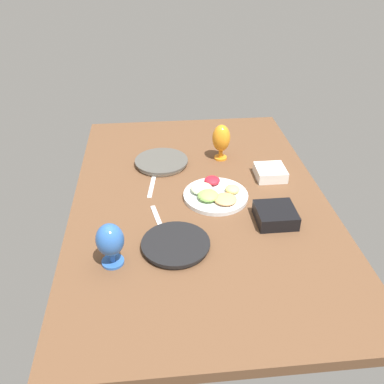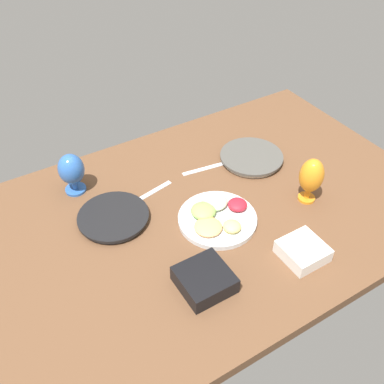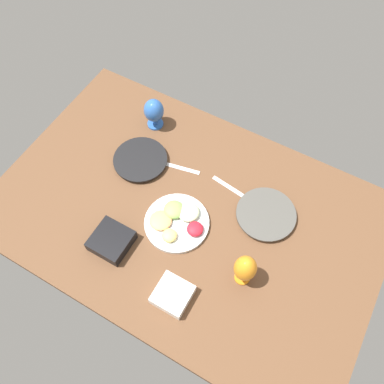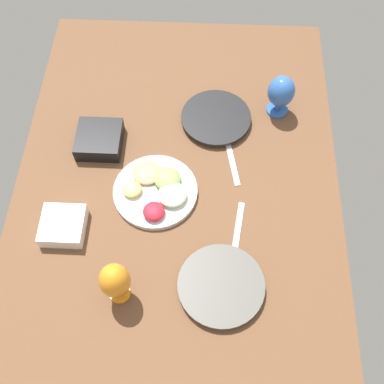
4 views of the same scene
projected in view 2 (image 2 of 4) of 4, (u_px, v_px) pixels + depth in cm
name	position (u px, v px, depth cm)	size (l,w,h in cm)	color
ground_plane	(209.00, 213.00, 154.90)	(160.00, 104.00, 4.00)	brown
dinner_plate_left	(113.00, 218.00, 148.47)	(24.14, 24.14, 2.45)	#4C4C51
dinner_plate_right	(251.00, 158.00, 173.50)	(24.82, 24.82, 2.54)	silver
fruit_platter	(217.00, 216.00, 148.08)	(26.67, 26.67, 5.22)	silver
hurricane_glass_orange	(311.00, 177.00, 150.46)	(8.46, 8.46, 17.42)	orange
hurricane_glass_blue	(71.00, 170.00, 154.69)	(9.22, 9.22, 15.73)	#2F61B2
square_bowl_white	(303.00, 251.00, 135.72)	(12.89, 12.89, 4.73)	white
square_bowl_black	(204.00, 279.00, 127.12)	(14.71, 14.71, 5.44)	black
fork_by_left_plate	(151.00, 192.00, 159.52)	(18.00, 1.80, 0.60)	silver
fork_by_right_plate	(204.00, 168.00, 169.99)	(18.00, 1.80, 0.60)	silver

